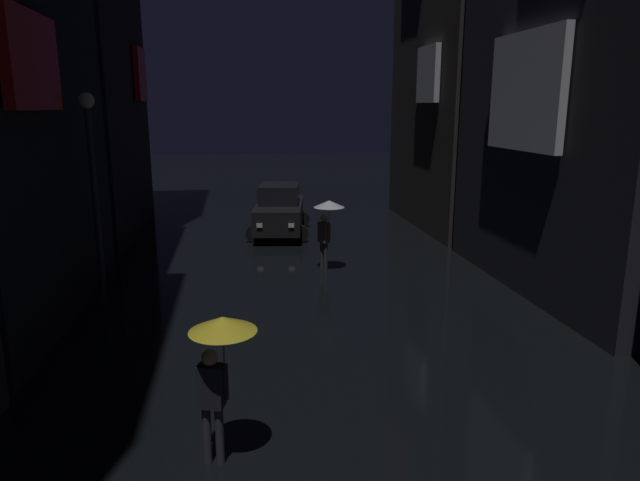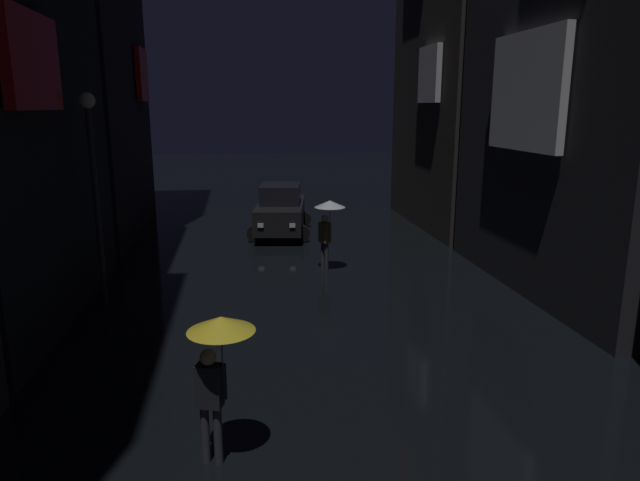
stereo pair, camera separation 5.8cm
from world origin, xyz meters
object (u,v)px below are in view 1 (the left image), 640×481
Objects in this scene: pedestrian_foreground_right_clear at (327,215)px; car_distant at (279,210)px; streetlamp_left_far at (93,175)px; pedestrian_midstreet_left_yellow at (219,349)px.

car_distant is (-1.03, 5.14, -0.74)m from pedestrian_foreground_right_clear.
streetlamp_left_far reaches higher than pedestrian_foreground_right_clear.
car_distant is 0.85× the size of streetlamp_left_far.
pedestrian_foreground_right_clear is 6.51m from streetlamp_left_far.
pedestrian_midstreet_left_yellow is at bearing -107.63° from pedestrian_foreground_right_clear.
pedestrian_foreground_right_clear is 5.30m from car_distant.
streetlamp_left_far reaches higher than pedestrian_midstreet_left_yellow.
streetlamp_left_far is at bearing 113.78° from pedestrian_midstreet_left_yellow.
pedestrian_foreground_right_clear is 0.49× the size of car_distant.
streetlamp_left_far is at bearing -123.24° from car_distant.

